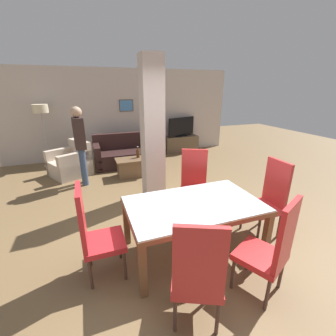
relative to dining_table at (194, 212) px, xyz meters
The scene contains 17 objects.
ground_plane 0.60m from the dining_table, ahead, with size 18.00×18.00×0.00m, color brown.
back_wall 5.11m from the dining_table, 90.00° to the left, with size 7.20×0.09×2.70m.
divider_pillar 1.93m from the dining_table, 90.66° to the left, with size 0.39×0.38×2.70m.
dining_table is the anchor object (origin of this frame).
dining_chair_near_right 1.00m from the dining_table, 64.42° to the right, with size 0.61×0.61×1.16m.
dining_chair_far_right 0.98m from the dining_table, 63.77° to the left, with size 0.62×0.62×1.16m.
dining_chair_head_left 1.25m from the dining_table, behind, with size 0.46×0.46×1.16m.
dining_chair_head_right 1.24m from the dining_table, ahead, with size 0.46×0.46×1.16m.
dining_chair_near_left 1.04m from the dining_table, 114.56° to the right, with size 0.61×0.61×1.16m.
sofa 4.06m from the dining_table, 91.73° to the left, with size 1.89×0.93×0.87m.
armchair 4.03m from the dining_table, 114.34° to the left, with size 1.14×1.13×0.86m.
coffee_table 3.09m from the dining_table, 94.23° to the left, with size 0.75×0.50×0.45m.
bottle 3.13m from the dining_table, 90.47° to the left, with size 0.08×0.08×0.29m.
tv_stand 5.14m from the dining_table, 68.47° to the left, with size 1.18×0.40×0.54m.
tv_screen 5.14m from the dining_table, 68.47° to the left, with size 1.03×0.33×0.64m.
floor_lamp 5.24m from the dining_table, 116.10° to the left, with size 0.39×0.39×1.72m.
standing_person 3.28m from the dining_table, 114.62° to the left, with size 0.26×0.40×1.76m.
Camera 1 is at (-1.21, -2.30, 2.14)m, focal length 24.00 mm.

